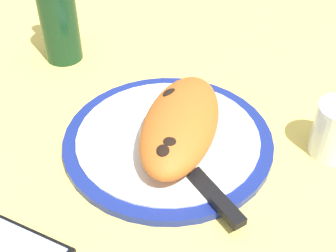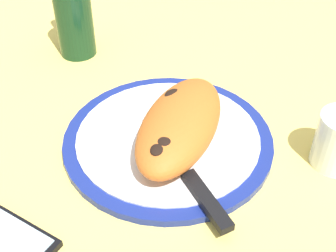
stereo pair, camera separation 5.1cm
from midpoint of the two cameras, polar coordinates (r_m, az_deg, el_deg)
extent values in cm
cube|color=#EACC60|center=(73.43, -1.98, -3.05)|extent=(150.00, 150.00, 3.00)
cylinder|color=navy|center=(71.99, -2.02, -1.83)|extent=(32.76, 32.76, 1.23)
cylinder|color=white|center=(71.48, -2.03, -1.38)|extent=(28.62, 28.62, 0.30)
ellipsoid|color=#C16023|center=(68.50, -0.54, 0.23)|extent=(24.58, 13.59, 6.52)
ellipsoid|color=black|center=(65.50, -1.42, 1.12)|extent=(2.49, 2.04, 0.77)
ellipsoid|color=black|center=(69.73, 0.82, 3.77)|extent=(1.91, 1.61, 0.63)
ellipsoid|color=black|center=(61.47, -2.85, -3.00)|extent=(3.08, 2.48, 0.97)
ellipsoid|color=black|center=(70.38, -1.51, 3.93)|extent=(3.56, 3.34, 1.00)
ellipsoid|color=black|center=(62.24, -2.04, -1.91)|extent=(3.21, 3.05, 0.91)
cube|color=silver|center=(75.78, -7.00, 1.48)|extent=(11.45, 1.62, 0.40)
cube|color=silver|center=(70.08, -8.01, -2.47)|extent=(4.13, 2.45, 0.40)
cube|color=silver|center=(69.62, -2.33, -2.37)|extent=(12.24, 10.38, 0.40)
cube|color=black|center=(61.89, 3.57, -8.88)|extent=(9.68, 8.41, 1.20)
cube|color=silver|center=(61.69, -20.71, -14.35)|extent=(9.19, 12.54, 0.16)
cylinder|color=silver|center=(73.08, 18.10, -1.65)|extent=(6.64, 6.64, 4.33)
cylinder|color=#14381E|center=(91.64, -14.99, 12.52)|extent=(7.18, 7.18, 16.24)
camera|label=1|loc=(0.03, -92.07, -1.76)|focal=49.05mm
camera|label=2|loc=(0.03, 87.93, 1.76)|focal=49.05mm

